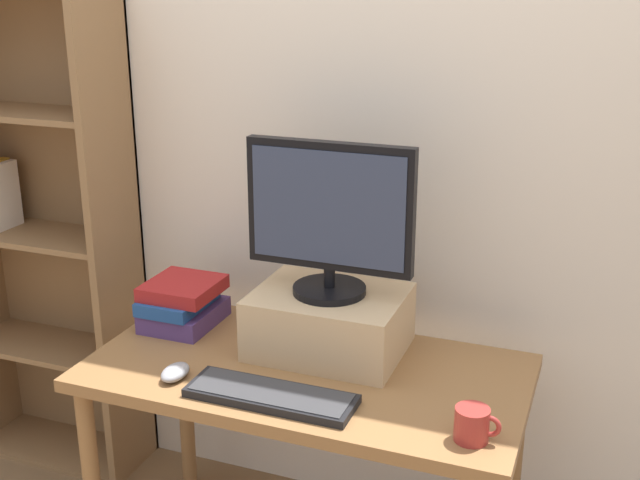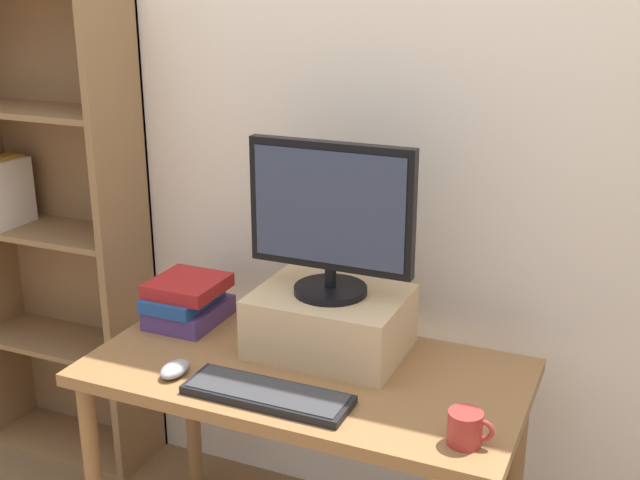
# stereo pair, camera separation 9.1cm
# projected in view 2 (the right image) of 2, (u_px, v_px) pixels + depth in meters

# --- Properties ---
(back_wall) EXTENTS (7.00, 0.08, 2.60)m
(back_wall) POSITION_uv_depth(u_px,v_px,m) (369.00, 126.00, 2.44)
(back_wall) COLOR beige
(back_wall) RESTS_ON ground_plane
(desk) EXTENTS (1.21, 0.62, 0.71)m
(desk) POSITION_uv_depth(u_px,v_px,m) (306.00, 395.00, 2.25)
(desk) COLOR olive
(desk) RESTS_ON ground_plane
(bookshelf_unit) EXTENTS (0.67, 0.28, 1.72)m
(bookshelf_unit) POSITION_uv_depth(u_px,v_px,m) (53.00, 227.00, 2.88)
(bookshelf_unit) COLOR olive
(bookshelf_unit) RESTS_ON ground_plane
(riser_box) EXTENTS (0.42, 0.33, 0.18)m
(riser_box) POSITION_uv_depth(u_px,v_px,m) (330.00, 322.00, 2.29)
(riser_box) COLOR tan
(riser_box) RESTS_ON desk
(computer_monitor) EXTENTS (0.48, 0.21, 0.43)m
(computer_monitor) POSITION_uv_depth(u_px,v_px,m) (331.00, 217.00, 2.19)
(computer_monitor) COLOR black
(computer_monitor) RESTS_ON riser_box
(keyboard) EXTENTS (0.44, 0.14, 0.02)m
(keyboard) POSITION_uv_depth(u_px,v_px,m) (267.00, 394.00, 2.05)
(keyboard) COLOR black
(keyboard) RESTS_ON desk
(computer_mouse) EXTENTS (0.06, 0.10, 0.04)m
(computer_mouse) POSITION_uv_depth(u_px,v_px,m) (175.00, 369.00, 2.17)
(computer_mouse) COLOR #99999E
(computer_mouse) RESTS_ON desk
(book_stack) EXTENTS (0.21, 0.25, 0.14)m
(book_stack) POSITION_uv_depth(u_px,v_px,m) (187.00, 301.00, 2.48)
(book_stack) COLOR #4C336B
(book_stack) RESTS_ON desk
(coffee_mug) EXTENTS (0.11, 0.08, 0.08)m
(coffee_mug) POSITION_uv_depth(u_px,v_px,m) (466.00, 428.00, 1.84)
(coffee_mug) COLOR #9E2D28
(coffee_mug) RESTS_ON desk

